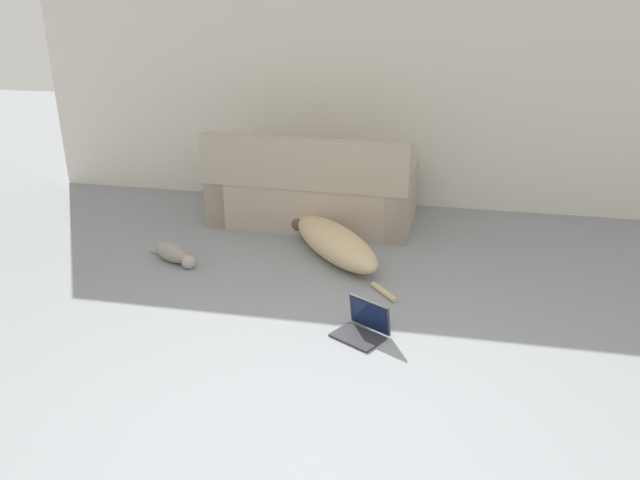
{
  "coord_description": "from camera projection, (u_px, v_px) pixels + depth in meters",
  "views": [
    {
      "loc": [
        0.51,
        -2.22,
        2.15
      ],
      "look_at": [
        -0.28,
        1.65,
        0.53
      ],
      "focal_mm": 35.0,
      "sensor_mm": 36.0,
      "label": 1
    }
  ],
  "objects": [
    {
      "name": "ground_plane",
      "position": [
        308.0,
        479.0,
        2.93
      ],
      "size": [
        20.0,
        20.0,
        0.0
      ],
      "primitive_type": "plane",
      "color": "gray"
    },
    {
      "name": "wall_back",
      "position": [
        396.0,
        80.0,
        6.13
      ],
      "size": [
        7.5,
        0.06,
        2.55
      ],
      "color": "beige",
      "rests_on": "ground_plane"
    },
    {
      "name": "dog",
      "position": [
        332.0,
        241.0,
        5.27
      ],
      "size": [
        1.17,
        1.39,
        0.28
      ],
      "rotation": [
        0.0,
        0.0,
        2.25
      ],
      "color": "tan",
      "rests_on": "ground_plane"
    },
    {
      "name": "laptop_open",
      "position": [
        364.0,
        324.0,
        4.11
      ],
      "size": [
        0.41,
        0.38,
        0.23
      ],
      "rotation": [
        0.0,
        0.0,
        -0.52
      ],
      "color": "#2D2D33",
      "rests_on": "ground_plane"
    },
    {
      "name": "couch",
      "position": [
        313.0,
        193.0,
        5.99
      ],
      "size": [
        1.94,
        1.0,
        0.9
      ],
      "rotation": [
        0.0,
        0.0,
        3.1
      ],
      "color": "tan",
      "rests_on": "ground_plane"
    },
    {
      "name": "cat",
      "position": [
        174.0,
        254.0,
        5.18
      ],
      "size": [
        0.54,
        0.36,
        0.16
      ],
      "rotation": [
        0.0,
        0.0,
        5.76
      ],
      "color": "gray",
      "rests_on": "ground_plane"
    }
  ]
}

